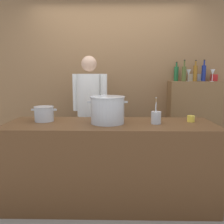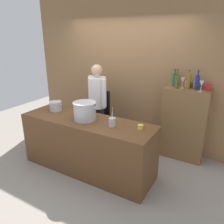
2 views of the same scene
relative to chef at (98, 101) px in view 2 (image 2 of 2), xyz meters
The scene contains 18 objects.
ground_plane 1.28m from the chef, 68.89° to the right, with size 8.00×8.00×0.00m, color gray.
brick_back_panel 0.87m from the chef, 63.81° to the left, with size 4.40×0.10×3.00m, color olive.
prep_counter 0.99m from the chef, 68.89° to the right, with size 2.23×0.70×0.90m, color brown.
bar_cabinet 1.65m from the chef, 14.51° to the left, with size 0.76×0.32×1.31m, color brown.
chef is the anchor object (origin of this frame).
stockpot_large 0.83m from the chef, 70.45° to the right, with size 0.43×0.37×0.29m.
stockpot_small 0.82m from the chef, 121.74° to the right, with size 0.28×0.22×0.16m.
utensil_crock 1.13m from the chef, 45.70° to the right, with size 0.10×0.10×0.28m.
butter_jar 1.38m from the chef, 30.31° to the right, with size 0.08×0.08×0.07m, color yellow.
wine_bottle_amber 1.68m from the chef, 14.05° to the left, with size 0.06×0.06×0.32m.
wine_bottle_green 1.47m from the chef, 20.69° to the left, with size 0.07×0.07×0.30m.
wine_bottle_cobalt 1.82m from the chef, 13.74° to the left, with size 0.06×0.06×0.32m.
wine_bottle_olive 1.50m from the chef, 13.97° to the left, with size 0.06×0.06×0.32m.
wine_glass_short 1.87m from the chef, ahead, with size 0.07×0.07×0.18m.
wine_glass_tall 1.59m from the chef, 15.26° to the left, with size 0.07×0.07×0.18m.
spice_tin_red 1.98m from the chef, 13.63° to the left, with size 0.08×0.08×0.10m, color red.
spice_tin_cream 1.67m from the chef, 18.13° to the left, with size 0.08×0.08×0.11m, color beige.
spice_tin_silver 1.80m from the chef, 16.98° to the left, with size 0.09×0.09×0.11m, color #B2B2B7.
Camera 2 is at (1.98, -2.62, 2.19)m, focal length 35.47 mm.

